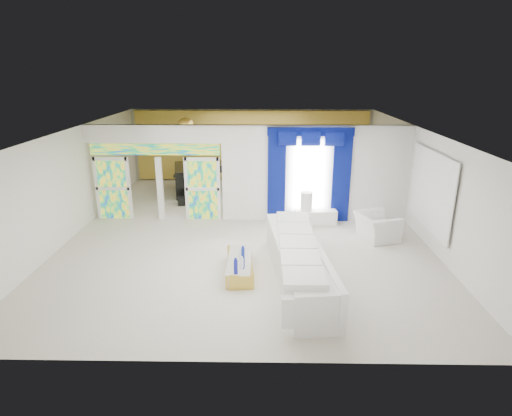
{
  "coord_description": "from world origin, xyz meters",
  "views": [
    {
      "loc": [
        0.48,
        -11.85,
        4.65
      ],
      "look_at": [
        0.3,
        -1.2,
        1.1
      ],
      "focal_mm": 29.72,
      "sensor_mm": 36.0,
      "label": 1
    }
  ],
  "objects_px": {
    "coffee_table": "(240,266)",
    "console_table": "(315,217)",
    "armchair": "(377,226)",
    "grand_piano": "(196,179)",
    "white_sofa": "(298,263)"
  },
  "relations": [
    {
      "from": "console_table",
      "to": "grand_piano",
      "type": "bearing_deg",
      "value": 140.91
    },
    {
      "from": "white_sofa",
      "to": "armchair",
      "type": "distance_m",
      "value": 3.49
    },
    {
      "from": "console_table",
      "to": "armchair",
      "type": "relative_size",
      "value": 1.15
    },
    {
      "from": "coffee_table",
      "to": "armchair",
      "type": "xyz_separation_m",
      "value": [
        3.77,
        2.21,
        0.18
      ]
    },
    {
      "from": "white_sofa",
      "to": "armchair",
      "type": "bearing_deg",
      "value": 40.11
    },
    {
      "from": "armchair",
      "to": "white_sofa",
      "type": "bearing_deg",
      "value": 118.55
    },
    {
      "from": "coffee_table",
      "to": "grand_piano",
      "type": "height_order",
      "value": "grand_piano"
    },
    {
      "from": "console_table",
      "to": "grand_piano",
      "type": "height_order",
      "value": "grand_piano"
    },
    {
      "from": "white_sofa",
      "to": "grand_piano",
      "type": "distance_m",
      "value": 7.96
    },
    {
      "from": "console_table",
      "to": "grand_piano",
      "type": "relative_size",
      "value": 0.63
    },
    {
      "from": "coffee_table",
      "to": "console_table",
      "type": "distance_m",
      "value": 4.06
    },
    {
      "from": "white_sofa",
      "to": "grand_piano",
      "type": "height_order",
      "value": "grand_piano"
    },
    {
      "from": "coffee_table",
      "to": "white_sofa",
      "type": "bearing_deg",
      "value": -12.53
    },
    {
      "from": "console_table",
      "to": "white_sofa",
      "type": "bearing_deg",
      "value": -102.61
    },
    {
      "from": "armchair",
      "to": "grand_piano",
      "type": "distance_m",
      "value": 7.48
    }
  ]
}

